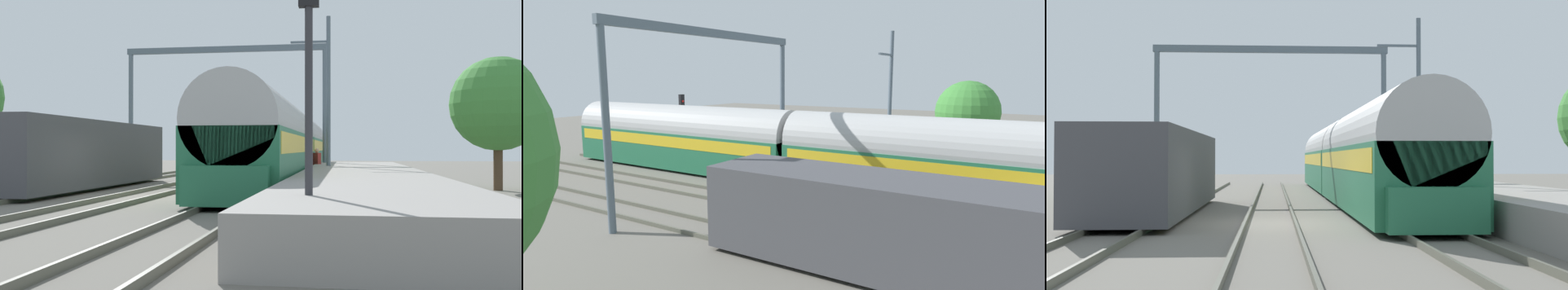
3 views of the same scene
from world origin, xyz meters
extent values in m
plane|color=slate|center=(0.00, 0.00, 0.00)|extent=(120.00, 120.00, 0.00)
cube|color=#5A5A4D|center=(-4.66, 0.00, 0.08)|extent=(0.08, 60.00, 0.16)
cube|color=#5A5A4D|center=(-3.23, 0.00, 0.08)|extent=(0.08, 60.00, 0.16)
cube|color=#5A5A4D|center=(-0.72, 0.00, 0.08)|extent=(0.08, 60.00, 0.16)
cube|color=#5A5A4D|center=(0.72, 0.00, 0.08)|extent=(0.08, 60.00, 0.16)
cube|color=#5A5A4D|center=(3.23, 0.00, 0.08)|extent=(0.08, 60.00, 0.16)
cube|color=#5A5A4D|center=(4.66, 0.00, 0.08)|extent=(0.08, 60.00, 0.16)
cube|color=gray|center=(7.76, 2.00, 0.45)|extent=(4.40, 28.00, 0.90)
cube|color=#236B47|center=(3.95, 4.16, 1.26)|extent=(2.90, 16.00, 2.20)
cube|color=gold|center=(3.95, 4.16, 1.89)|extent=(2.93, 15.36, 0.64)
cylinder|color=#B0B0B0|center=(3.95, 4.16, 2.56)|extent=(2.84, 16.00, 2.84)
cube|color=#236B47|center=(3.95, 20.51, 1.26)|extent=(2.90, 16.00, 2.20)
cube|color=gold|center=(3.95, 20.51, 1.89)|extent=(2.93, 15.36, 0.64)
cylinder|color=#B0B0B0|center=(3.95, 20.51, 2.56)|extent=(2.84, 16.00, 2.84)
cube|color=#236B47|center=(3.95, -4.09, 0.71)|extent=(2.40, 0.50, 1.10)
cube|color=#47474C|center=(-3.95, 3.63, 1.51)|extent=(2.80, 13.00, 2.70)
cube|color=black|center=(-3.95, 3.63, 0.21)|extent=(2.52, 11.96, 0.10)
cylinder|color=#353535|center=(5.65, 10.71, 0.42)|extent=(0.25, 0.25, 0.85)
cube|color=maroon|center=(5.65, 10.71, 1.17)|extent=(0.46, 0.45, 0.64)
sphere|color=tan|center=(5.65, 10.71, 1.61)|extent=(0.24, 0.24, 0.24)
cylinder|color=#2D2D33|center=(5.86, 22.24, 1.82)|extent=(0.14, 0.14, 3.63)
cube|color=black|center=(5.86, 22.24, 4.08)|extent=(0.36, 0.20, 0.90)
sphere|color=red|center=(5.86, 22.12, 4.07)|extent=(0.16, 0.16, 0.16)
cylinder|color=slate|center=(-5.95, 14.27, 3.75)|extent=(0.28, 0.28, 7.50)
cylinder|color=slate|center=(5.95, 14.27, 3.75)|extent=(0.28, 0.28, 7.50)
cube|color=slate|center=(0.00, 14.27, 7.68)|extent=(12.29, 0.24, 0.36)
cylinder|color=slate|center=(6.35, 7.99, 4.00)|extent=(0.20, 0.20, 8.00)
cube|color=slate|center=(5.45, 7.99, 6.80)|extent=(1.80, 0.10, 0.10)
camera|label=1|loc=(7.18, -19.03, 1.73)|focal=39.07mm
camera|label=2|loc=(-15.93, 0.65, 5.74)|focal=30.41mm
camera|label=3|loc=(0.06, -18.81, 1.93)|focal=43.49mm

